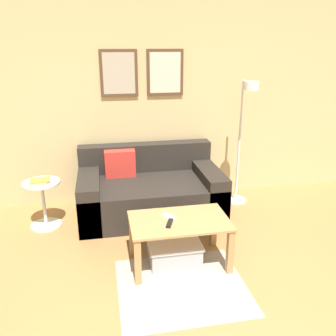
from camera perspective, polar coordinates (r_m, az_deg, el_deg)
The scene contains 10 objects.
wall_back at distance 4.49m, azimuth -1.40°, elevation 11.07°, with size 5.60×0.09×2.55m.
area_rug at distance 3.14m, azimuth 2.24°, elevation -18.39°, with size 1.06×0.94×0.01m, color #A39989.
couch at distance 4.24m, azimuth -3.01°, elevation -3.70°, with size 1.63×0.98×0.76m.
coffee_table at distance 3.24m, azimuth 1.81°, elevation -9.69°, with size 0.88×0.55×0.44m.
storage_bin at distance 3.40m, azimuth 0.89°, elevation -13.04°, with size 0.48×0.42×0.21m.
floor_lamp at distance 4.32m, azimuth 12.02°, elevation 5.15°, with size 0.27×0.46×1.53m.
side_table at distance 4.12m, azimuth -19.37°, elevation -4.81°, with size 0.40×0.40×0.52m.
book_stack at distance 4.04m, azimuth -19.93°, elevation -1.94°, with size 0.22×0.20×0.03m.
remote_control at distance 3.12m, azimuth 0.26°, elevation -8.84°, with size 0.04×0.15×0.02m, color black.
cell_phone at distance 3.24m, azimuth 0.20°, elevation -7.78°, with size 0.07×0.14×0.01m, color silver.
Camera 1 is at (-0.74, -1.15, 1.92)m, focal length 38.00 mm.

